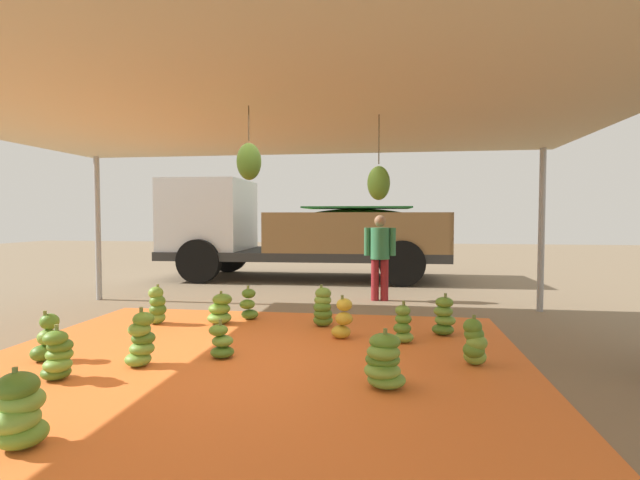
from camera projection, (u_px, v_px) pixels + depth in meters
ground_plane at (302, 308)px, 8.07m from camera, size 40.00×40.00×0.00m
tarp_orange at (250, 361)px, 5.11m from camera, size 5.77×5.16×0.01m
tent_canopy at (246, 111)px, 4.90m from camera, size 8.00×7.00×2.64m
banana_bunch_0 at (444, 317)px, 6.23m from camera, size 0.39×0.39×0.53m
banana_bunch_1 at (323, 308)px, 6.69m from camera, size 0.34×0.37×0.58m
banana_bunch_2 at (19, 412)px, 3.19m from camera, size 0.42×0.43×0.53m
banana_bunch_3 at (403, 325)px, 5.86m from camera, size 0.31×0.34×0.50m
banana_bunch_4 at (249, 305)px, 7.17m from camera, size 0.30×0.34×0.49m
banana_bunch_6 at (58, 357)px, 4.51m from camera, size 0.36×0.38×0.51m
banana_bunch_7 at (221, 342)px, 5.23m from camera, size 0.32×0.31×0.41m
banana_bunch_8 at (157, 307)px, 6.85m from camera, size 0.37×0.36×0.55m
banana_bunch_9 at (343, 320)px, 6.05m from camera, size 0.34×0.34×0.53m
banana_bunch_10 at (384, 362)px, 4.31m from camera, size 0.46×0.49×0.52m
banana_bunch_11 at (46, 339)px, 5.11m from camera, size 0.34×0.34×0.52m
banana_bunch_12 at (220, 310)px, 6.88m from camera, size 0.44×0.44×0.46m
banana_bunch_13 at (475, 343)px, 4.94m from camera, size 0.31×0.31×0.51m
banana_bunch_14 at (141, 341)px, 4.94m from camera, size 0.38×0.39×0.59m
cargo_truck_main at (293, 230)px, 11.97m from camera, size 6.77×2.72×2.40m
worker_0 at (380, 251)px, 8.79m from camera, size 0.56×0.34×1.53m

